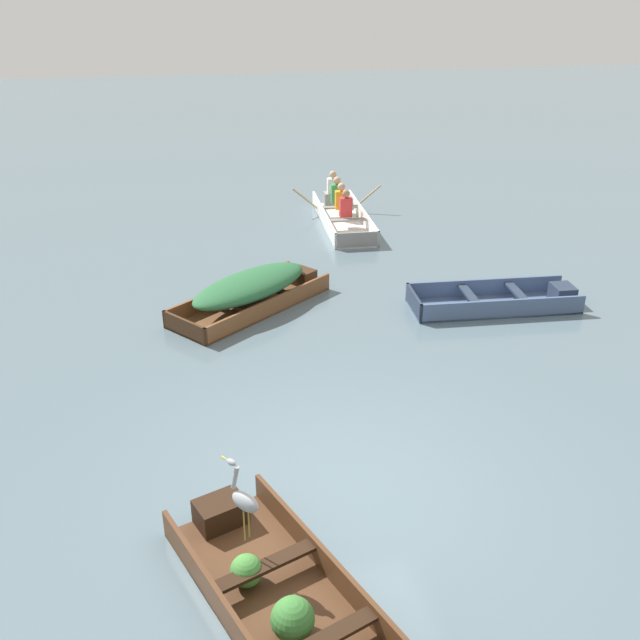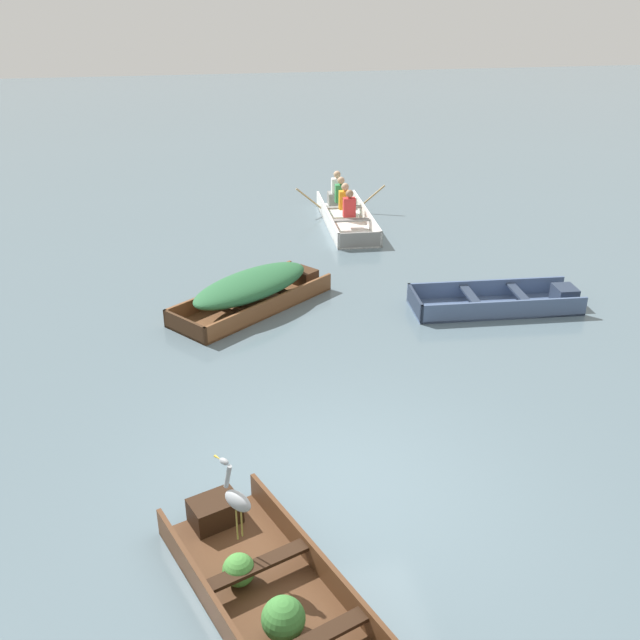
% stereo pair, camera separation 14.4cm
% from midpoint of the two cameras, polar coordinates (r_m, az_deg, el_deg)
% --- Properties ---
extents(ground_plane, '(80.00, 80.00, 0.00)m').
position_cam_midpoint_polar(ground_plane, '(8.32, 1.59, -13.44)').
color(ground_plane, slate).
extents(dinghy_dark_varnish_foreground, '(2.28, 3.51, 0.43)m').
position_cam_midpoint_polar(dinghy_dark_varnish_foreground, '(6.98, -3.61, -21.55)').
color(dinghy_dark_varnish_foreground, '#4C2D19').
rests_on(dinghy_dark_varnish_foreground, ground).
extents(skiff_slate_blue_near_moored, '(2.97, 1.18, 0.34)m').
position_cam_midpoint_polar(skiff_slate_blue_near_moored, '(12.96, 13.91, 1.52)').
color(skiff_slate_blue_near_moored, '#475B7F').
rests_on(skiff_slate_blue_near_moored, ground).
extents(skiff_wooden_brown_mid_moored, '(3.04, 2.72, 0.62)m').
position_cam_midpoint_polar(skiff_wooden_brown_mid_moored, '(12.54, -5.81, 2.50)').
color(skiff_wooden_brown_mid_moored, brown).
rests_on(skiff_wooden_brown_mid_moored, ground).
extents(rowboat_white_with_crew, '(2.22, 3.45, 0.92)m').
position_cam_midpoint_polar(rowboat_white_with_crew, '(17.20, 1.47, 8.67)').
color(rowboat_white_with_crew, white).
rests_on(rowboat_white_with_crew, ground).
extents(heron_on_dinghy, '(0.34, 0.40, 0.84)m').
position_cam_midpoint_polar(heron_on_dinghy, '(6.84, -6.71, -14.02)').
color(heron_on_dinghy, olive).
rests_on(heron_on_dinghy, dinghy_dark_varnish_foreground).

